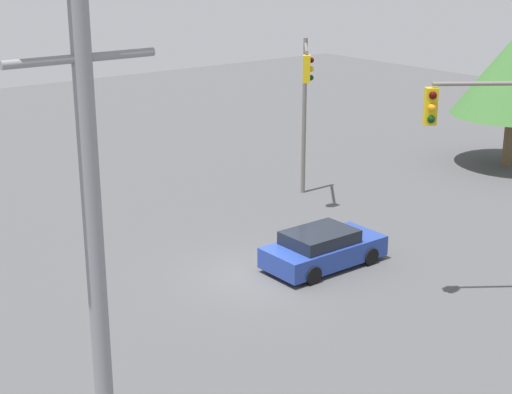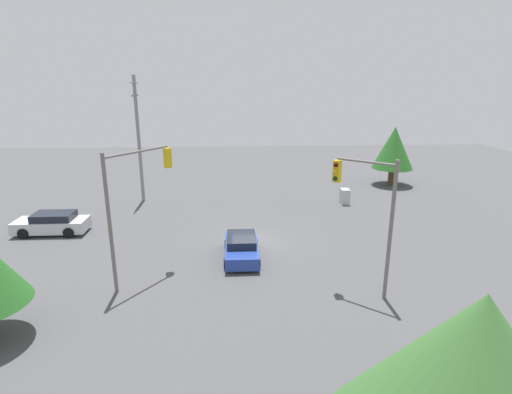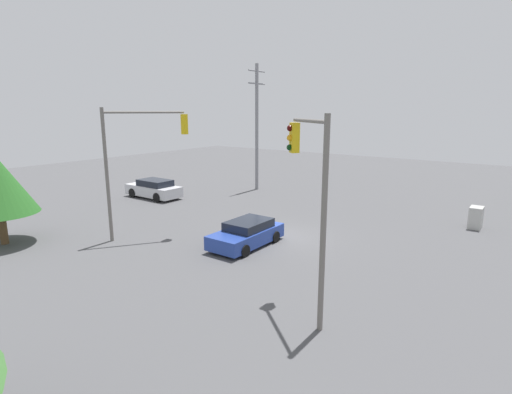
% 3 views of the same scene
% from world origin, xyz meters
% --- Properties ---
extents(ground_plane, '(80.00, 80.00, 0.00)m').
position_xyz_m(ground_plane, '(0.00, 0.00, 0.00)').
color(ground_plane, '#4C4C4F').
extents(sedan_blue, '(4.22, 2.02, 1.30)m').
position_xyz_m(sedan_blue, '(2.17, -0.71, 0.63)').
color(sedan_blue, '#233D93').
rests_on(sedan_blue, ground_plane).
extents(traffic_signal_main, '(2.12, 2.45, 6.71)m').
position_xyz_m(traffic_signal_main, '(6.43, 5.14, 4.51)').
color(traffic_signal_main, slate).
rests_on(traffic_signal_main, ground_plane).
extents(utility_pole_tall, '(2.20, 0.28, 10.49)m').
position_xyz_m(utility_pole_tall, '(-10.06, -8.97, 5.54)').
color(utility_pole_tall, gray).
rests_on(utility_pole_tall, ground_plane).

